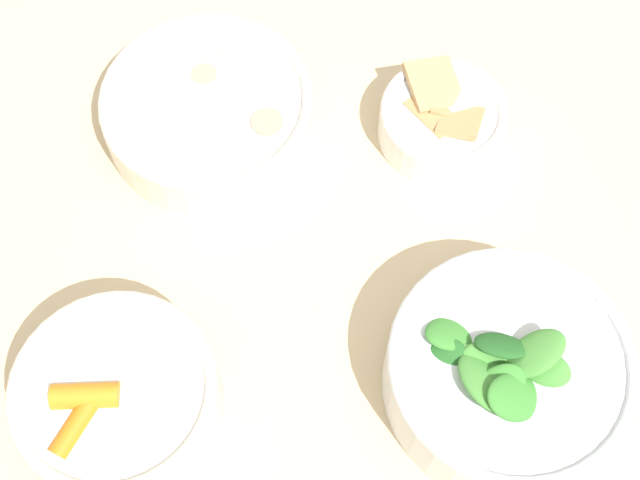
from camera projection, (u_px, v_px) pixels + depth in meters
The scene contains 6 objects.
ground_plane at pixel (332, 456), 1.45m from camera, with size 10.00×10.00×0.00m, color brown.
dining_table at pixel (339, 313), 0.88m from camera, with size 1.27×0.96×0.73m.
bowl_carrots at pixel (119, 399), 0.70m from camera, with size 0.16×0.16×0.07m.
bowl_greens at pixel (505, 373), 0.71m from camera, with size 0.19×0.19×0.10m.
bowl_beans_hotdog at pixel (208, 112), 0.84m from camera, with size 0.20×0.20×0.05m.
bowl_cookies at pixel (443, 119), 0.83m from camera, with size 0.12×0.12×0.05m.
Camera 1 is at (-0.32, 0.04, 1.45)m, focal length 50.00 mm.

